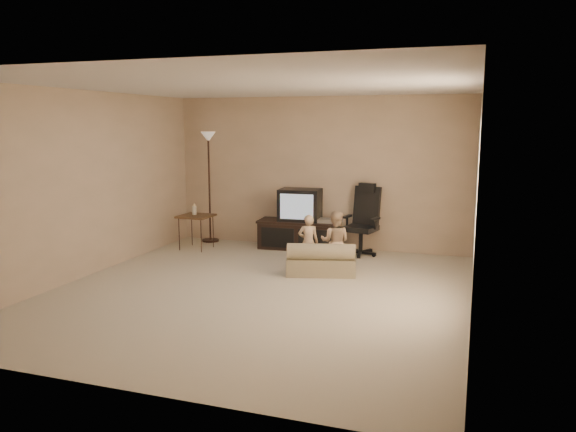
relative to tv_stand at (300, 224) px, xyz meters
name	(u,v)px	position (x,y,z in m)	size (l,w,h in m)	color
floor	(259,292)	(0.24, -2.49, -0.41)	(5.50, 5.50, 0.00)	#C1B499
room_shell	(257,169)	(0.24, -2.49, 1.10)	(5.50, 5.50, 5.50)	silver
tv_stand	(300,224)	(0.00, 0.00, 0.00)	(1.42, 0.60, 1.00)	black
office_chair	(363,229)	(1.06, -0.07, -0.01)	(0.62, 0.64, 1.13)	black
side_table	(196,216)	(-1.64, -0.55, 0.13)	(0.53, 0.53, 0.77)	brown
floor_lamp	(209,162)	(-1.68, 0.06, 0.99)	(0.30, 0.30, 1.92)	#321E16
child_sofa	(321,261)	(0.76, -1.45, -0.23)	(1.04, 0.75, 0.46)	gray
toddler_left	(308,242)	(0.52, -1.26, -0.02)	(0.29, 0.21, 0.80)	tan
toddler_right	(335,241)	(0.90, -1.23, 0.01)	(0.42, 0.23, 0.86)	tan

